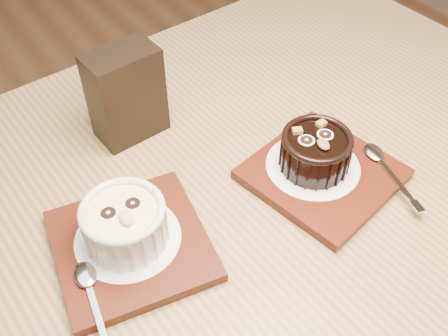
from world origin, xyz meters
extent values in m
cube|color=brown|center=(0.13, -0.24, 0.73)|extent=(1.24, 0.87, 0.04)
cylinder|color=brown|center=(0.66, 0.14, 0.35)|extent=(0.06, 0.06, 0.71)
cube|color=#4E1A0D|center=(-0.01, -0.25, 0.76)|extent=(0.21, 0.21, 0.01)
cylinder|color=white|center=(-0.01, -0.24, 0.77)|extent=(0.13, 0.13, 0.00)
cylinder|color=white|center=(-0.01, -0.24, 0.79)|extent=(0.10, 0.10, 0.05)
cylinder|color=#FFEB9B|center=(-0.01, -0.24, 0.82)|extent=(0.08, 0.08, 0.00)
torus|color=white|center=(-0.01, -0.24, 0.82)|extent=(0.10, 0.10, 0.01)
cylinder|color=black|center=(-0.03, -0.23, 0.82)|extent=(0.02, 0.02, 0.00)
cylinder|color=black|center=(0.00, -0.24, 0.82)|extent=(0.02, 0.02, 0.00)
ellipsoid|color=#D1BB7A|center=(-0.02, -0.26, 0.82)|extent=(0.02, 0.02, 0.01)
cube|color=#4E1A0D|center=(0.26, -0.29, 0.76)|extent=(0.21, 0.21, 0.01)
cylinder|color=white|center=(0.25, -0.27, 0.77)|extent=(0.13, 0.13, 0.00)
cylinder|color=black|center=(0.25, -0.27, 0.79)|extent=(0.09, 0.09, 0.05)
cylinder|color=black|center=(0.25, -0.27, 0.81)|extent=(0.08, 0.08, 0.00)
torus|color=black|center=(0.25, -0.27, 0.82)|extent=(0.10, 0.10, 0.01)
cylinder|color=black|center=(0.24, -0.27, 0.82)|extent=(0.02, 0.02, 0.00)
cylinder|color=black|center=(0.27, -0.27, 0.82)|extent=(0.02, 0.02, 0.00)
ellipsoid|color=brown|center=(0.25, -0.29, 0.82)|extent=(0.02, 0.02, 0.01)
cube|color=brown|center=(0.24, -0.25, 0.82)|extent=(0.02, 0.01, 0.01)
cube|color=brown|center=(0.28, -0.26, 0.82)|extent=(0.01, 0.01, 0.01)
cube|color=black|center=(0.09, -0.05, 0.82)|extent=(0.10, 0.07, 0.14)
camera|label=1|loc=(-0.13, -0.62, 1.29)|focal=42.00mm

